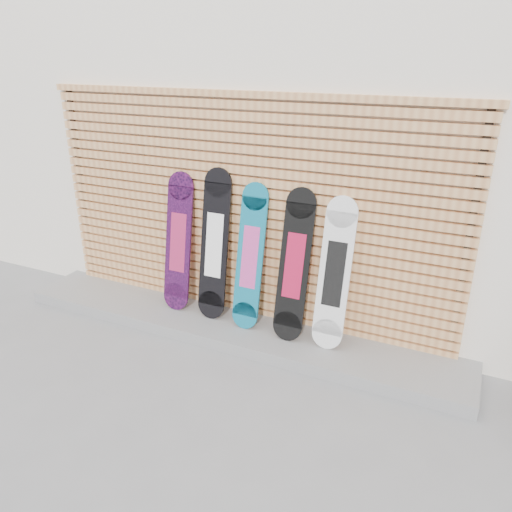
# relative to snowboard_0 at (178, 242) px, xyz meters

# --- Properties ---
(ground) EXTENTS (80.00, 80.00, 0.00)m
(ground) POSITION_rel_snowboard_0_xyz_m (0.80, -0.80, -0.82)
(ground) COLOR gray
(ground) RESTS_ON ground
(building) EXTENTS (12.00, 5.00, 3.60)m
(building) POSITION_rel_snowboard_0_xyz_m (1.30, 2.70, 0.98)
(building) COLOR white
(building) RESTS_ON ground
(concrete_step) EXTENTS (4.60, 0.70, 0.12)m
(concrete_step) POSITION_rel_snowboard_0_xyz_m (0.65, -0.12, -0.76)
(concrete_step) COLOR gray
(concrete_step) RESTS_ON ground
(slat_wall) EXTENTS (4.26, 0.08, 2.29)m
(slat_wall) POSITION_rel_snowboard_0_xyz_m (0.65, 0.17, 0.39)
(slat_wall) COLOR tan
(slat_wall) RESTS_ON ground
(snowboard_0) EXTENTS (0.29, 0.29, 1.41)m
(snowboard_0) POSITION_rel_snowboard_0_xyz_m (0.00, 0.00, 0.00)
(snowboard_0) COLOR black
(snowboard_0) RESTS_ON concrete_step
(snowboard_1) EXTENTS (0.29, 0.29, 1.49)m
(snowboard_1) POSITION_rel_snowboard_0_xyz_m (0.42, -0.00, 0.04)
(snowboard_1) COLOR black
(snowboard_1) RESTS_ON concrete_step
(snowboard_2) EXTENTS (0.26, 0.32, 1.39)m
(snowboard_2) POSITION_rel_snowboard_0_xyz_m (0.81, -0.02, -0.01)
(snowboard_2) COLOR #0E6988
(snowboard_2) RESTS_ON concrete_step
(snowboard_3) EXTENTS (0.28, 0.35, 1.39)m
(snowboard_3) POSITION_rel_snowboard_0_xyz_m (1.27, -0.03, -0.01)
(snowboard_3) COLOR black
(snowboard_3) RESTS_ON concrete_step
(snowboard_4) EXTENTS (0.28, 0.33, 1.36)m
(snowboard_4) POSITION_rel_snowboard_0_xyz_m (1.64, -0.02, -0.02)
(snowboard_4) COLOR white
(snowboard_4) RESTS_ON concrete_step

